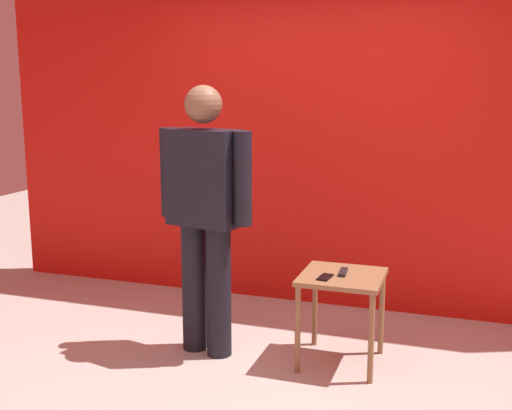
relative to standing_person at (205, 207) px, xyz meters
name	(u,v)px	position (x,y,z in m)	size (l,w,h in m)	color
ground_plane	(246,388)	(0.43, -0.42, -1.00)	(12.00, 12.00, 0.00)	#B7B2A8
back_wall_red	(316,96)	(0.43, 1.24, 0.69)	(5.55, 0.12, 3.39)	red
standing_person	(205,207)	(0.00, 0.00, 0.00)	(0.71, 0.34, 1.78)	black
side_table	(342,289)	(0.89, 0.11, -0.50)	(0.52, 0.52, 0.60)	olive
cell_phone	(325,277)	(0.80, 0.01, -0.40)	(0.07, 0.14, 0.01)	black
tv_remote	(343,272)	(0.89, 0.14, -0.39)	(0.04, 0.17, 0.02)	black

